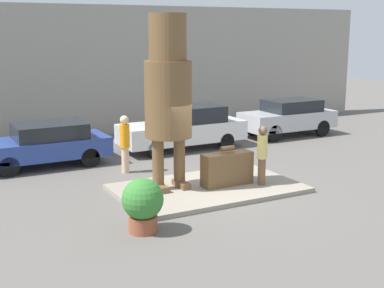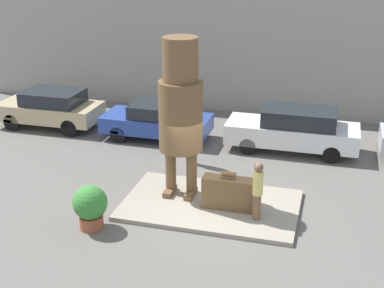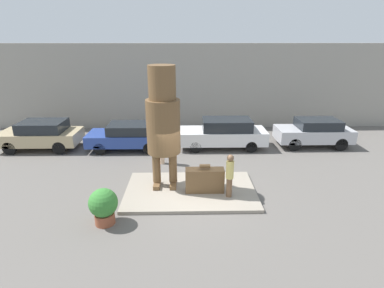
{
  "view_description": "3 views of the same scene",
  "coord_description": "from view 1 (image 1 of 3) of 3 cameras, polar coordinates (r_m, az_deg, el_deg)",
  "views": [
    {
      "loc": [
        -7.28,
        -12.57,
        4.48
      ],
      "look_at": [
        -0.43,
        0.13,
        1.37
      ],
      "focal_mm": 50.0,
      "sensor_mm": 36.0,
      "label": 1
    },
    {
      "loc": [
        3.22,
        -13.65,
        7.51
      ],
      "look_at": [
        -0.51,
        -0.21,
        2.03
      ],
      "focal_mm": 50.0,
      "sensor_mm": 36.0,
      "label": 2
    },
    {
      "loc": [
        -0.16,
        -10.57,
        5.82
      ],
      "look_at": [
        0.06,
        -0.18,
        2.1
      ],
      "focal_mm": 28.0,
      "sensor_mm": 36.0,
      "label": 3
    }
  ],
  "objects": [
    {
      "name": "building_backdrop",
      "position": [
        23.22,
        -10.07,
        7.67
      ],
      "size": [
        28.0,
        0.6,
        5.48
      ],
      "color": "gray",
      "rests_on": "ground_plane"
    },
    {
      "name": "parked_car_white",
      "position": [
        20.25,
        -0.9,
        1.82
      ],
      "size": [
        4.79,
        1.75,
        1.63
      ],
      "rotation": [
        0.0,
        0.0,
        3.14
      ],
      "color": "silver",
      "rests_on": "ground_plane"
    },
    {
      "name": "tourist",
      "position": [
        15.22,
        7.5,
        -0.94
      ],
      "size": [
        0.29,
        0.29,
        1.69
      ],
      "color": "brown",
      "rests_on": "pedestal"
    },
    {
      "name": "worker_hivis",
      "position": [
        16.96,
        -7.18,
        0.25
      ],
      "size": [
        0.31,
        0.31,
        1.84
      ],
      "color": "beige",
      "rests_on": "ground_plane"
    },
    {
      "name": "ground_plane",
      "position": [
        15.2,
        1.68,
        -4.98
      ],
      "size": [
        60.0,
        60.0,
        0.0
      ],
      "primitive_type": "plane",
      "color": "#605B56"
    },
    {
      "name": "parked_car_silver",
      "position": [
        23.14,
        10.26,
        2.9
      ],
      "size": [
        4.08,
        1.72,
        1.55
      ],
      "rotation": [
        0.0,
        0.0,
        3.14
      ],
      "color": "#B7B7BC",
      "rests_on": "ground_plane"
    },
    {
      "name": "pedestal",
      "position": [
        15.18,
        1.68,
        -4.75
      ],
      "size": [
        5.12,
        3.18,
        0.13
      ],
      "color": "gray",
      "rests_on": "ground_plane"
    },
    {
      "name": "parked_car_blue",
      "position": [
        18.38,
        -15.34,
        0.07
      ],
      "size": [
        4.17,
        1.84,
        1.44
      ],
      "rotation": [
        0.0,
        0.0,
        3.14
      ],
      "color": "#284293",
      "rests_on": "ground_plane"
    },
    {
      "name": "planter_pot",
      "position": [
        12.03,
        -5.28,
        -6.29
      ],
      "size": [
        0.94,
        0.94,
        1.25
      ],
      "color": "brown",
      "rests_on": "ground_plane"
    },
    {
      "name": "statue_figure",
      "position": [
        14.48,
        -2.56,
        5.96
      ],
      "size": [
        1.29,
        1.29,
        4.77
      ],
      "color": "brown",
      "rests_on": "pedestal"
    },
    {
      "name": "giant_suitcase",
      "position": [
        15.19,
        3.76,
        -2.64
      ],
      "size": [
        1.49,
        0.49,
        1.14
      ],
      "color": "brown",
      "rests_on": "pedestal"
    }
  ]
}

